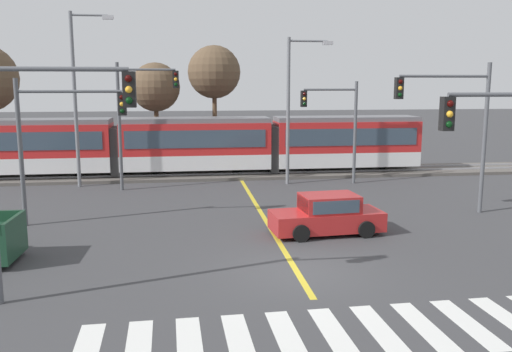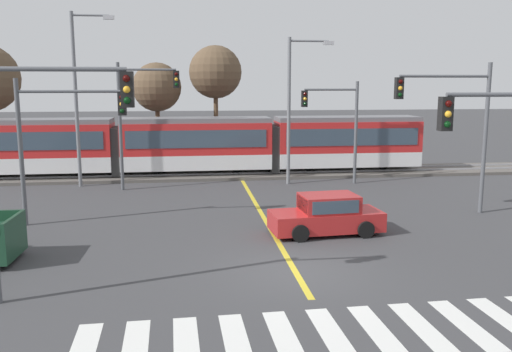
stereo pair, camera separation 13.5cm
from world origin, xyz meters
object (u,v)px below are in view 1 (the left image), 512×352
bare_tree_west (155,88)px  traffic_light_mid_left (58,129)px  traffic_light_mid_right (456,116)px  light_rail_tram (196,143)px  bare_tree_east (214,73)px  sedan_crossing (327,216)px  traffic_light_far_left (138,107)px  traffic_light_far_right (337,117)px  street_lamp_centre (293,101)px  traffic_light_near_left (38,141)px  street_lamp_west (78,90)px

bare_tree_west → traffic_light_mid_left: bearing=-100.1°
traffic_light_mid_right → light_rail_tram: bearing=134.0°
light_rail_tram → bare_tree_west: bare_tree_west is taller
traffic_light_mid_left → bare_tree_east: size_ratio=0.70×
sedan_crossing → traffic_light_mid_left: (-10.26, 2.77, 3.18)m
traffic_light_far_left → bare_tree_east: (4.59, 9.79, 2.01)m
sedan_crossing → traffic_light_mid_left: traffic_light_mid_left is taller
traffic_light_far_left → traffic_light_far_right: (10.90, 0.32, -0.63)m
traffic_light_far_right → street_lamp_centre: 2.64m
traffic_light_far_left → light_rail_tram: bearing=52.1°
traffic_light_mid_right → traffic_light_near_left: bearing=-152.7°
sedan_crossing → traffic_light_far_right: size_ratio=0.75×
traffic_light_mid_left → street_lamp_centre: (11.02, 7.70, 0.83)m
sedan_crossing → traffic_light_mid_right: traffic_light_mid_right is taller
traffic_light_far_left → street_lamp_west: (-3.25, 1.34, 0.91)m
sedan_crossing → street_lamp_west: street_lamp_west is taller
traffic_light_mid_right → bare_tree_west: bare_tree_west is taller
street_lamp_west → light_rail_tram: bearing=22.3°
light_rail_tram → traffic_light_far_left: traffic_light_far_left is taller
traffic_light_mid_right → street_lamp_centre: size_ratio=0.80×
traffic_light_far_right → bare_tree_east: bearing=123.7°
street_lamp_centre → bare_tree_east: size_ratio=0.98×
traffic_light_mid_left → bare_tree_east: bare_tree_east is taller
street_lamp_west → street_lamp_centre: street_lamp_west is taller
bare_tree_east → traffic_light_far_left: bearing=-115.1°
light_rail_tram → traffic_light_mid_left: traffic_light_mid_left is taller
bare_tree_west → bare_tree_east: bearing=-2.0°
traffic_light_far_right → bare_tree_east: 11.68m
sedan_crossing → traffic_light_mid_left: 11.10m
traffic_light_mid_left → street_lamp_centre: street_lamp_centre is taller
traffic_light_far_left → traffic_light_mid_left: size_ratio=1.15×
traffic_light_mid_right → traffic_light_far_left: bearing=152.2°
sedan_crossing → traffic_light_near_left: bearing=-149.0°
traffic_light_mid_left → street_lamp_west: bearing=94.6°
traffic_light_mid_right → street_lamp_centre: 9.73m
street_lamp_west → bare_tree_east: (7.84, 8.45, 1.10)m
street_lamp_west → traffic_light_mid_right: bearing=-26.8°
traffic_light_far_right → traffic_light_mid_left: 15.36m
bare_tree_east → traffic_light_mid_right: bearing=-61.3°
traffic_light_mid_right → street_lamp_west: (-17.21, 8.69, 1.05)m
light_rail_tram → traffic_light_mid_right: size_ratio=4.28×
sedan_crossing → traffic_light_mid_left: size_ratio=0.74×
traffic_light_near_left → traffic_light_mid_left: size_ratio=1.10×
light_rail_tram → traffic_light_mid_left: 12.49m
traffic_light_near_left → light_rail_tram: bearing=77.3°
sedan_crossing → traffic_light_mid_right: size_ratio=0.66×
traffic_light_near_left → traffic_light_mid_right: 17.13m
light_rail_tram → traffic_light_mid_right: bearing=-46.0°
light_rail_tram → street_lamp_centre: 6.84m
sedan_crossing → street_lamp_west: size_ratio=0.46×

